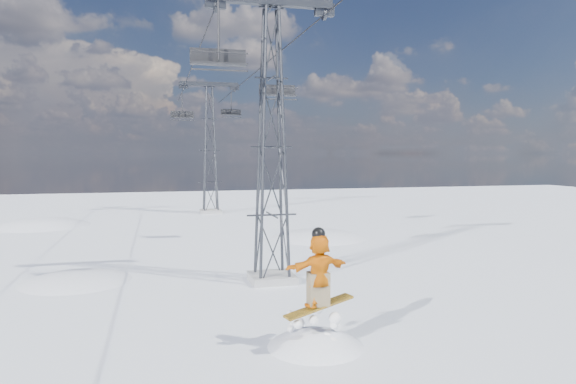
# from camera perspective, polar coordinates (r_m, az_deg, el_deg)

# --- Properties ---
(ground) EXTENTS (120.00, 120.00, 0.00)m
(ground) POSITION_cam_1_polar(r_m,az_deg,el_deg) (13.82, 2.34, -18.00)
(ground) COLOR white
(ground) RESTS_ON ground
(snow_terrain) EXTENTS (39.00, 37.00, 22.00)m
(snow_terrain) POSITION_cam_1_polar(r_m,az_deg,el_deg) (36.65, -15.68, -19.74)
(snow_terrain) COLOR white
(snow_terrain) RESTS_ON ground
(lift_tower_near) EXTENTS (5.20, 1.80, 11.43)m
(lift_tower_near) POSITION_cam_1_polar(r_m,az_deg,el_deg) (20.74, -1.83, 4.92)
(lift_tower_near) COLOR #999999
(lift_tower_near) RESTS_ON ground
(lift_tower_far) EXTENTS (5.20, 1.80, 11.43)m
(lift_tower_far) POSITION_cam_1_polar(r_m,az_deg,el_deg) (45.47, -8.66, 4.53)
(lift_tower_far) COLOR #999999
(lift_tower_far) RESTS_ON ground
(haul_cables) EXTENTS (4.46, 51.00, 0.06)m
(haul_cables) POSITION_cam_1_polar(r_m,az_deg,el_deg) (32.55, -6.36, 14.19)
(haul_cables) COLOR black
(haul_cables) RESTS_ON ground
(lift_chair_near) EXTENTS (2.09, 0.60, 2.59)m
(lift_chair_near) POSITION_cam_1_polar(r_m,az_deg,el_deg) (19.83, -7.72, 14.52)
(lift_chair_near) COLOR black
(lift_chair_near) RESTS_ON ground
(lift_chair_mid) EXTENTS (2.10, 0.60, 2.61)m
(lift_chair_mid) POSITION_cam_1_polar(r_m,az_deg,el_deg) (29.54, -1.14, 11.14)
(lift_chair_mid) COLOR black
(lift_chair_mid) RESTS_ON ground
(lift_chair_far) EXTENTS (2.11, 0.61, 2.62)m
(lift_chair_far) POSITION_cam_1_polar(r_m,az_deg,el_deg) (48.39, -11.67, 8.37)
(lift_chair_far) COLOR black
(lift_chair_far) RESTS_ON ground
(lift_chair_extra) EXTENTS (1.86, 0.53, 2.31)m
(lift_chair_extra) POSITION_cam_1_polar(r_m,az_deg,el_deg) (48.11, -6.33, 8.75)
(lift_chair_extra) COLOR black
(lift_chair_extra) RESTS_ON ground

